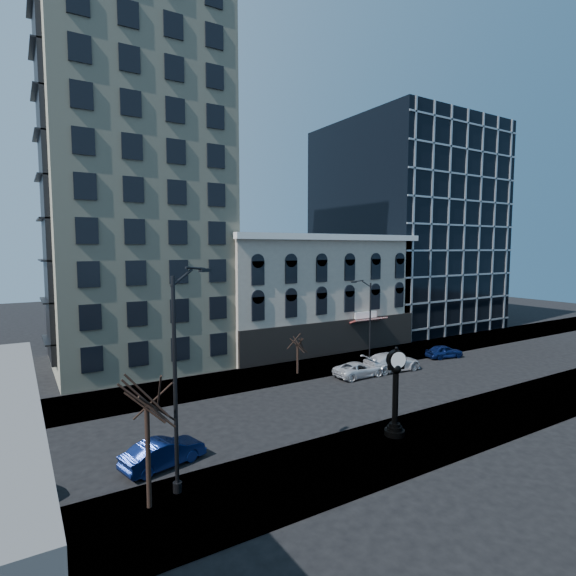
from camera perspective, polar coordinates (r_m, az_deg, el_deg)
ground at (r=32.18m, az=0.71°, el=-15.07°), size 160.00×160.00×0.00m
sidewalk_far at (r=38.82m, az=-5.72°, el=-11.44°), size 160.00×6.00×0.12m
sidewalk_near at (r=26.25m, az=10.64°, el=-19.85°), size 160.00×6.00×0.12m
cream_tower at (r=46.28m, az=-19.19°, el=15.07°), size 15.90×15.40×42.50m
victorian_row at (r=50.33m, az=2.64°, el=-0.71°), size 22.60×11.19×12.50m
glass_office at (r=66.93m, az=14.62°, el=7.44°), size 20.00×20.15×28.00m
street_clock at (r=27.65m, az=13.48°, el=-13.13°), size 1.20×1.20×5.29m
street_lamp_near at (r=20.72m, az=-12.69°, el=-3.83°), size 2.54×1.25×10.35m
street_lamp_far at (r=42.35m, az=9.78°, el=-1.48°), size 2.12×0.42×8.18m
bare_tree_near at (r=19.90m, az=-17.59°, el=-11.52°), size 4.14×4.14×7.10m
bare_tree_far at (r=39.37m, az=1.24°, el=-6.43°), size 2.40×2.40×4.12m
car_near_b at (r=25.14m, az=-15.54°, el=-19.51°), size 4.53×2.53×1.41m
car_far_a at (r=39.82m, az=8.97°, el=-10.18°), size 4.63×2.14×1.28m
car_far_b at (r=42.23m, az=13.03°, el=-9.12°), size 5.77×2.72×1.63m
car_far_c at (r=48.48m, az=19.22°, el=-7.61°), size 4.08×2.26×1.31m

